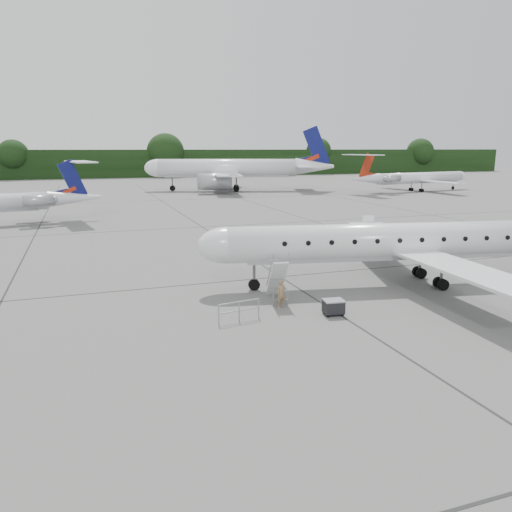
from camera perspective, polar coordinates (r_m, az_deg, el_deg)
name	(u,v)px	position (r m, az deg, el deg)	size (l,w,h in m)	color
ground	(419,303)	(29.24, 18.12, -5.07)	(320.00, 320.00, 0.00)	slate
treeline	(142,163)	(153.10, -12.90, 10.27)	(260.00, 4.00, 8.00)	black
main_regional_jet	(417,223)	(32.36, 17.96, 3.62)	(30.27, 21.79, 7.76)	silver
airstair	(277,280)	(27.86, 2.43, -2.71)	(0.85, 2.22, 2.43)	silver
passenger	(281,294)	(26.79, 2.93, -4.33)	(0.56, 0.36, 1.52)	olive
safety_railing	(239,312)	(24.75, -1.95, -6.36)	(2.20, 0.08, 1.00)	gray
baggage_cart	(333,307)	(25.98, 8.84, -5.76)	(0.99, 0.80, 0.86)	black
bg_narrowbody	(227,159)	(101.17, -3.30, 11.01)	(35.07, 25.25, 12.59)	silver
bg_regional_right	(421,172)	(105.17, 18.35, 9.06)	(28.33, 20.40, 7.43)	silver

